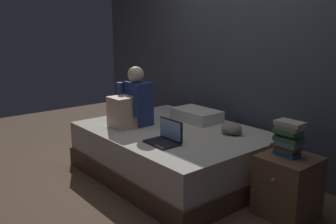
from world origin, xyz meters
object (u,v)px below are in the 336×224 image
(book_stack, at_px, (288,138))
(clothes_pile, at_px, (232,129))
(person_sitting, at_px, (132,103))
(pillow, at_px, (196,115))
(laptop, at_px, (166,137))
(bed, at_px, (173,152))
(nightstand, at_px, (288,186))

(book_stack, bearing_deg, clothes_pile, 167.33)
(book_stack, bearing_deg, person_sitting, -165.35)
(person_sitting, bearing_deg, clothes_pile, 33.28)
(person_sitting, relative_size, pillow, 1.17)
(pillow, bearing_deg, laptop, -62.49)
(bed, bearing_deg, pillow, 103.94)
(laptop, bearing_deg, nightstand, 28.38)
(bed, height_order, person_sitting, person_sitting)
(laptop, bearing_deg, bed, 130.86)
(bed, xyz_separation_m, laptop, (0.31, -0.36, 0.31))
(bed, xyz_separation_m, clothes_pile, (0.52, 0.35, 0.31))
(bed, height_order, book_stack, book_stack)
(person_sitting, xyz_separation_m, pillow, (0.30, 0.70, -0.19))
(bed, height_order, clothes_pile, clothes_pile)
(person_sitting, bearing_deg, book_stack, 14.65)
(book_stack, bearing_deg, nightstand, -8.60)
(bed, bearing_deg, nightstand, 7.86)
(bed, bearing_deg, laptop, -49.14)
(bed, xyz_separation_m, pillow, (-0.11, 0.45, 0.32))
(person_sitting, xyz_separation_m, clothes_pile, (0.92, 0.61, -0.20))
(person_sitting, xyz_separation_m, book_stack, (1.67, 0.44, -0.07))
(bed, relative_size, person_sitting, 3.05)
(pillow, bearing_deg, nightstand, -10.85)
(person_sitting, relative_size, book_stack, 2.18)
(laptop, bearing_deg, pillow, 117.51)
(nightstand, xyz_separation_m, laptop, (-0.99, -0.54, 0.30))
(clothes_pile, bearing_deg, bed, -145.57)
(laptop, bearing_deg, clothes_pile, 73.74)
(nightstand, height_order, pillow, pillow)
(laptop, xyz_separation_m, clothes_pile, (0.21, 0.71, -0.00))
(pillow, bearing_deg, bed, -76.06)
(person_sitting, xyz_separation_m, laptop, (0.72, -0.10, -0.20))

